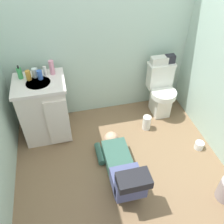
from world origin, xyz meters
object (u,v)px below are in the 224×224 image
Objects in this scene: person_plumber at (122,168)px; bottle_blue at (40,75)px; faucet at (37,72)px; toiletry_bag at (170,59)px; bottle_pink at (52,67)px; tissue_box at (159,60)px; toilet_paper_roll at (199,145)px; soap_dispenser at (20,73)px; toilet at (161,91)px; bottle_white at (45,71)px; bottle_clear at (35,73)px; bottle_amber at (28,75)px; paper_towel_roll at (147,123)px; vanity_cabinet at (45,109)px.

bottle_blue is at bearing 126.80° from person_plumber.
toiletry_bag is (1.70, 0.03, -0.06)m from faucet.
tissue_box is at bearing 1.60° from bottle_pink.
toilet_paper_roll is at bearing -73.08° from tissue_box.
soap_dispenser is 0.95× the size of bottle_pink.
bottle_white reaches higher than toilet.
tissue_box is at bearing 2.20° from bottle_clear.
faucet is 0.87× the size of bottle_white.
bottle_white is 0.09m from bottle_pink.
toiletry_bag is 1.07× the size of bottle_amber.
tissue_box is 1.75m from soap_dispenser.
bottle_white is at bearing 122.66° from person_plumber.
bottle_clear reaches higher than person_plumber.
bottle_amber is at bearing -166.70° from bottle_pink.
toiletry_bag is 1.53m from bottle_pink.
bottle_blue is (-1.67, -0.12, 0.07)m from toiletry_bag.
bottle_clear reaches higher than faucet.
bottle_white is (0.09, -0.02, 0.01)m from faucet.
toilet_paper_roll is at bearing -22.64° from bottle_amber.
bottle_white is 0.66× the size of bottle_pink.
bottle_blue is at bearing -179.07° from toilet.
person_plumber is at bearing -128.38° from paper_towel_roll.
bottle_blue is at bearing -70.06° from faucet.
paper_towel_roll is (-0.30, -0.32, -0.26)m from toilet.
bottle_blue is (0.03, -0.09, 0.00)m from faucet.
faucet is at bearing 37.56° from bottle_amber.
bottle_blue is at bearing -175.64° from tissue_box.
bottle_clear is at bearing 155.53° from toilet_paper_roll.
faucet is 0.04m from bottle_clear.
faucet is 1.56m from paper_towel_roll.
bottle_pink is 0.84× the size of paper_towel_roll.
soap_dispenser is at bearing 157.02° from toilet_paper_roll.
bottle_amber and bottle_white have the same top height.
bottle_pink is at bearing -3.11° from faucet.
soap_dispenser is at bearing -179.87° from bottle_white.
bottle_white reaches higher than bottle_clear.
toiletry_bag is 1.80m from bottle_amber.
faucet is at bearing 125.62° from person_plumber.
vanity_cabinet is 0.47m from faucet.
toilet is 6.52× the size of bottle_white.
bottle_pink reaches higher than soap_dispenser.
bottle_clear is at bearing 136.54° from bottle_blue.
toiletry_bag is at bearing 2.01° from bottle_clear.
toilet is 1.65m from bottle_blue.
bottle_white reaches higher than toiletry_bag.
bottle_white is at bearing -11.81° from faucet.
person_plumber is 1.47m from bottle_clear.
toilet reaches higher than person_plumber.
person_plumber is at bearing -50.40° from vanity_cabinet.
paper_towel_roll is (1.30, -0.23, -0.31)m from vanity_cabinet.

